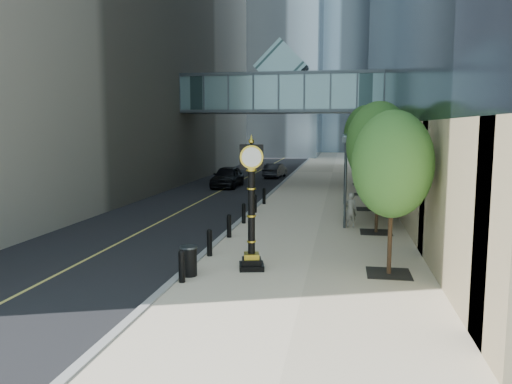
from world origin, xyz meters
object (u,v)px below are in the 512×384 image
at_px(street_clock, 251,214).
at_px(pedestrian, 350,210).
at_px(car_near, 227,177).
at_px(trash_bin, 189,262).
at_px(car_far, 275,170).

xyz_separation_m(street_clock, pedestrian, (3.33, 7.82, -1.05)).
bearing_deg(car_near, pedestrian, -57.51).
bearing_deg(pedestrian, car_near, -76.53).
bearing_deg(trash_bin, car_far, 92.87).
distance_m(pedestrian, car_far, 24.43).
relative_size(car_near, car_far, 1.22).
bearing_deg(pedestrian, trash_bin, 40.92).
distance_m(car_near, car_far, 8.98).
relative_size(pedestrian, car_near, 0.33).
relative_size(street_clock, car_near, 0.87).
height_order(street_clock, car_near, street_clock).
relative_size(street_clock, pedestrian, 2.62).
bearing_deg(street_clock, car_far, 83.67).
xyz_separation_m(car_near, car_far, (2.68, 8.57, -0.18)).
xyz_separation_m(trash_bin, car_far, (-1.62, 32.36, 0.18)).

